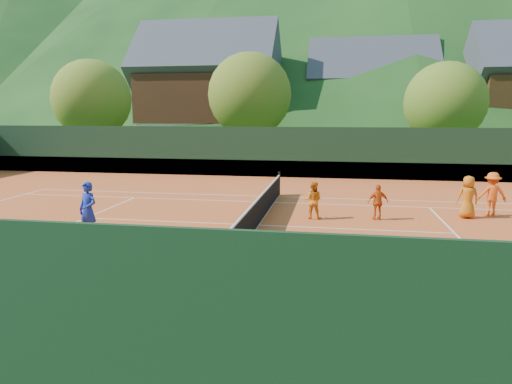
% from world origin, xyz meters
% --- Properties ---
extents(ground, '(400.00, 400.00, 0.00)m').
position_xyz_m(ground, '(0.00, 0.00, 0.00)').
color(ground, '#274E18').
rests_on(ground, ground).
extents(clay_court, '(40.00, 24.00, 0.02)m').
position_xyz_m(clay_court, '(0.00, 0.00, 0.01)').
color(clay_court, '#C74E20').
rests_on(clay_court, ground).
extents(coach, '(0.72, 0.57, 1.73)m').
position_xyz_m(coach, '(-4.90, -2.40, 0.89)').
color(coach, '#172B9B').
rests_on(coach, clay_court).
extents(student_a, '(0.71, 0.58, 1.36)m').
position_xyz_m(student_a, '(1.80, 1.34, 0.70)').
color(student_a, orange).
rests_on(student_a, clay_court).
extents(student_b, '(0.81, 0.48, 1.29)m').
position_xyz_m(student_b, '(4.12, 1.56, 0.67)').
color(student_b, '#E15814').
rests_on(student_b, clay_court).
extents(student_c, '(0.82, 0.58, 1.57)m').
position_xyz_m(student_c, '(7.36, 2.38, 0.80)').
color(student_c, orange).
rests_on(student_c, clay_court).
extents(student_d, '(1.08, 0.65, 1.64)m').
position_xyz_m(student_d, '(8.36, 2.96, 0.84)').
color(student_d, '#FF5E16').
rests_on(student_d, clay_court).
extents(tennis_ball_2, '(0.07, 0.07, 0.07)m').
position_xyz_m(tennis_ball_2, '(5.88, -3.40, 0.05)').
color(tennis_ball_2, yellow).
rests_on(tennis_ball_2, clay_court).
extents(tennis_ball_3, '(0.07, 0.07, 0.07)m').
position_xyz_m(tennis_ball_3, '(5.68, -5.53, 0.05)').
color(tennis_ball_3, yellow).
rests_on(tennis_ball_3, clay_court).
extents(tennis_ball_4, '(0.07, 0.07, 0.07)m').
position_xyz_m(tennis_ball_4, '(4.70, -8.52, 0.05)').
color(tennis_ball_4, yellow).
rests_on(tennis_ball_4, clay_court).
extents(tennis_ball_5, '(0.07, 0.07, 0.07)m').
position_xyz_m(tennis_ball_5, '(5.49, -6.41, 0.05)').
color(tennis_ball_5, yellow).
rests_on(tennis_ball_5, clay_court).
extents(tennis_ball_6, '(0.07, 0.07, 0.07)m').
position_xyz_m(tennis_ball_6, '(-2.90, -5.99, 0.05)').
color(tennis_ball_6, yellow).
rests_on(tennis_ball_6, clay_court).
extents(tennis_ball_7, '(0.07, 0.07, 0.07)m').
position_xyz_m(tennis_ball_7, '(4.14, -0.86, 0.05)').
color(tennis_ball_7, yellow).
rests_on(tennis_ball_7, clay_court).
extents(tennis_ball_9, '(0.07, 0.07, 0.07)m').
position_xyz_m(tennis_ball_9, '(3.09, -5.83, 0.05)').
color(tennis_ball_9, yellow).
rests_on(tennis_ball_9, clay_court).
extents(tennis_ball_10, '(0.07, 0.07, 0.07)m').
position_xyz_m(tennis_ball_10, '(2.86, -6.32, 0.05)').
color(tennis_ball_10, yellow).
rests_on(tennis_ball_10, clay_court).
extents(tennis_ball_13, '(0.07, 0.07, 0.07)m').
position_xyz_m(tennis_ball_13, '(0.74, -4.76, 0.05)').
color(tennis_ball_13, yellow).
rests_on(tennis_ball_13, clay_court).
extents(tennis_ball_15, '(0.07, 0.07, 0.07)m').
position_xyz_m(tennis_ball_15, '(-4.28, -3.18, 0.05)').
color(tennis_ball_15, yellow).
rests_on(tennis_ball_15, clay_court).
extents(tennis_ball_16, '(0.07, 0.07, 0.07)m').
position_xyz_m(tennis_ball_16, '(5.10, -2.30, 0.05)').
color(tennis_ball_16, yellow).
rests_on(tennis_ball_16, clay_court).
extents(tennis_ball_17, '(0.07, 0.07, 0.07)m').
position_xyz_m(tennis_ball_17, '(-6.54, -1.60, 0.05)').
color(tennis_ball_17, yellow).
rests_on(tennis_ball_17, clay_court).
extents(tennis_ball_18, '(0.07, 0.07, 0.07)m').
position_xyz_m(tennis_ball_18, '(0.00, -8.92, 0.05)').
color(tennis_ball_18, yellow).
rests_on(tennis_ball_18, clay_court).
extents(court_lines, '(23.83, 11.03, 0.00)m').
position_xyz_m(court_lines, '(0.00, 0.00, 0.02)').
color(court_lines, white).
rests_on(court_lines, clay_court).
extents(tennis_net, '(0.10, 12.07, 1.10)m').
position_xyz_m(tennis_net, '(0.00, 0.00, 0.52)').
color(tennis_net, black).
rests_on(tennis_net, clay_court).
extents(perimeter_fence, '(40.40, 24.24, 3.00)m').
position_xyz_m(perimeter_fence, '(0.00, 0.00, 1.27)').
color(perimeter_fence, black).
rests_on(perimeter_fence, clay_court).
extents(chalet_left, '(13.80, 9.93, 12.92)m').
position_xyz_m(chalet_left, '(-10.00, 30.00, 5.65)').
color(chalet_left, beige).
rests_on(chalet_left, ground).
extents(chalet_mid, '(12.65, 8.82, 11.45)m').
position_xyz_m(chalet_mid, '(6.00, 34.00, 4.99)').
color(chalet_mid, beige).
rests_on(chalet_mid, ground).
extents(tree_a, '(6.00, 6.00, 7.88)m').
position_xyz_m(tree_a, '(-16.00, 18.00, 4.87)').
color(tree_a, '#3D2718').
rests_on(tree_a, ground).
extents(tree_b, '(6.40, 6.40, 8.40)m').
position_xyz_m(tree_b, '(-4.00, 20.00, 5.19)').
color(tree_b, '#3D2518').
rests_on(tree_b, ground).
extents(tree_c, '(5.60, 5.60, 7.35)m').
position_xyz_m(tree_c, '(10.00, 19.00, 4.54)').
color(tree_c, '#412A1A').
rests_on(tree_c, ground).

